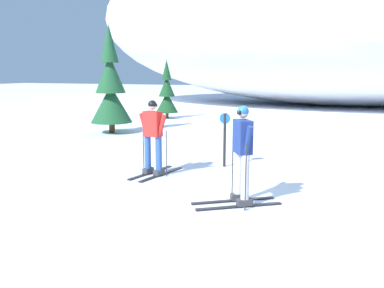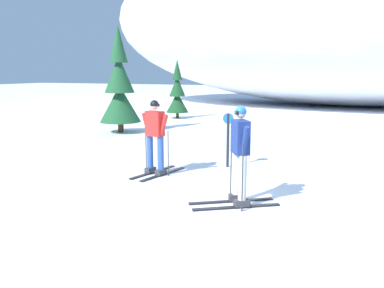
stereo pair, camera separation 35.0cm
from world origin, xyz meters
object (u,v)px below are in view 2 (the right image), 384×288
object	(u,v)px
skier_red_jacket	(155,136)
trail_marker_post	(228,137)
skier_navy_jacket	(240,153)
pine_tree_center_left	(177,94)
pine_tree_far_left	(120,88)

from	to	relation	value
skier_red_jacket	trail_marker_post	world-z (taller)	skier_red_jacket
skier_navy_jacket	trail_marker_post	distance (m)	2.99
skier_red_jacket	trail_marker_post	distance (m)	1.97
pine_tree_center_left	trail_marker_post	size ratio (longest dim) A/B	2.17
trail_marker_post	pine_tree_center_left	bearing A→B (deg)	121.19
skier_red_jacket	pine_tree_far_left	distance (m)	7.11
skier_navy_jacket	pine_tree_far_left	xyz separation A→B (m)	(-6.90, 6.85, 0.80)
pine_tree_far_left	pine_tree_center_left	size ratio (longest dim) A/B	1.40
pine_tree_center_left	skier_red_jacket	bearing A→B (deg)	-68.09
trail_marker_post	pine_tree_far_left	bearing A→B (deg)	144.98
skier_navy_jacket	pine_tree_far_left	size ratio (longest dim) A/B	0.43
pine_tree_far_left	trail_marker_post	size ratio (longest dim) A/B	3.03
skier_navy_jacket	skier_red_jacket	bearing A→B (deg)	150.76
trail_marker_post	skier_red_jacket	bearing A→B (deg)	-134.04
pine_tree_far_left	skier_navy_jacket	bearing A→B (deg)	-44.80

